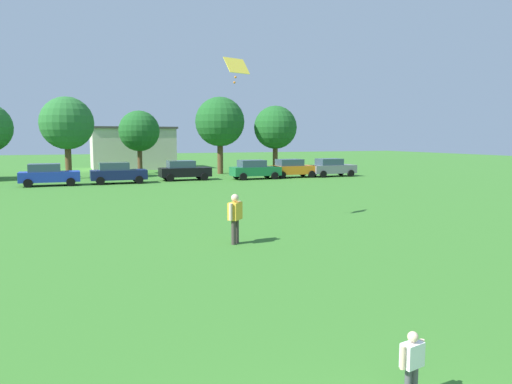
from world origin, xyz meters
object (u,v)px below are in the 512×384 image
Objects in this scene: adult_bystander at (235,214)px; tree_center_left at (67,123)px; parked_car_black_2 at (184,170)px; tree_center_right at (139,131)px; child_kite_flyer at (412,359)px; tree_far_right at (275,128)px; tree_right at (220,122)px; parked_car_blue_0 at (48,175)px; parked_car_orange_4 at (292,168)px; parked_car_gray_5 at (332,167)px; parked_car_green_3 at (255,169)px; parked_car_navy_1 at (118,173)px; kite at (236,67)px.

tree_center_left reaches higher than adult_bystander.
tree_center_right reaches higher than parked_car_black_2.
tree_center_right is at bearing 105.24° from parked_car_black_2.
parked_car_black_2 is at bearing 69.53° from child_kite_flyer.
adult_bystander is 25.74m from parked_car_black_2.
adult_bystander is at bearing -92.63° from tree_center_right.
tree_right is at bearing 172.95° from tree_far_right.
parked_car_blue_0 is 1.00× the size of parked_car_orange_4.
parked_car_gray_5 is (3.96, -0.27, 0.00)m from parked_car_orange_4.
child_kite_flyer is 0.14× the size of tree_far_right.
parked_car_blue_0 is at bearing -155.37° from tree_right.
parked_car_blue_0 is (-5.68, 34.76, 0.27)m from child_kite_flyer.
child_kite_flyer is at bearing -103.53° from tree_right.
tree_right is 5.81m from tree_far_right.
parked_car_orange_4 is 9.42m from tree_right.
tree_far_right reaches higher than parked_car_green_3.
parked_car_orange_4 is (9.86, -0.76, 0.00)m from parked_car_black_2.
parked_car_navy_1 is 1.00× the size of parked_car_green_3.
parked_car_gray_5 is at bearing 49.08° from child_kite_flyer.
parked_car_green_3 is (8.64, 20.37, -5.69)m from kite.
tree_right reaches higher than tree_far_right.
tree_far_right is at bearing 53.60° from parked_car_green_3.
parked_car_black_2 is 13.86m from parked_car_gray_5.
kite is 0.15× the size of tree_right.
parked_car_blue_0 is 10.72m from parked_car_black_2.
tree_center_left is (-6.60, 26.78, -1.67)m from kite.
parked_car_blue_0 is 20.53m from parked_car_orange_4.
parked_car_gray_5 is 12.07m from tree_right.
tree_center_right is (1.58, 34.40, 3.24)m from adult_bystander.
kite reaches higher than parked_car_orange_4.
parked_car_blue_0 is at bearing -174.08° from parked_car_black_2.
tree_center_right is 8.14m from tree_right.
tree_center_right is 13.78m from tree_far_right.
adult_bystander is 1.49× the size of kite.
tree_center_left is at bearing 103.83° from kite.
adult_bystander is 0.40× the size of parked_car_green_3.
tree_right is at bearing 97.21° from parked_car_green_3.
parked_car_gray_5 is 0.56× the size of tree_right.
child_kite_flyer is 43.44m from tree_right.
kite is 0.27× the size of parked_car_green_3.
tree_far_right is at bearing 63.42° from kite.
tree_far_right is (10.86, 5.42, 3.80)m from parked_car_black_2.
tree_center_left is (1.47, 6.40, 4.02)m from parked_car_blue_0.
kite is 0.27× the size of parked_car_navy_1.
parked_car_gray_5 is at bearing 0.05° from parked_car_navy_1.
child_kite_flyer is 39.59m from parked_car_gray_5.
parked_car_green_3 is at bearing -0.36° from parked_car_navy_1.
parked_car_gray_5 is at bearing 51.25° from kite.
parked_car_blue_0 is 16.71m from parked_car_green_3.
parked_car_gray_5 is at bearing -65.33° from tree_far_right.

